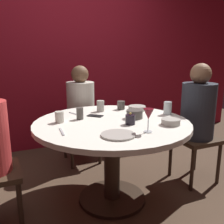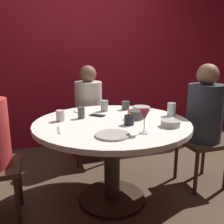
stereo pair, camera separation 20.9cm
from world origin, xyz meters
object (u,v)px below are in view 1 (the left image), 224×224
at_px(candle_holder, 130,120).
at_px(dinner_plate, 118,135).
at_px(bowl_salad_center, 171,122).
at_px(cup_far_edge, 59,117).
at_px(cup_by_left_diner, 101,106).
at_px(bowl_small_white, 135,114).
at_px(dining_table, 112,138).
at_px(cup_center_front, 168,108).
at_px(wine_glass, 148,115).
at_px(cell_phone, 95,116).
at_px(seated_diner_back, 81,104).
at_px(seated_diner_right, 198,111).
at_px(bowl_serving_large, 137,108).
at_px(cup_by_right_diner, 80,113).
at_px(cup_near_candle, 121,105).

relative_size(candle_holder, dinner_plate, 0.41).
distance_m(candle_holder, bowl_salad_center, 0.33).
bearing_deg(cup_far_edge, cup_by_left_diner, 27.82).
bearing_deg(bowl_small_white, dining_table, -177.59).
distance_m(bowl_salad_center, bowl_small_white, 0.34).
xyz_separation_m(bowl_small_white, cup_center_front, (0.36, 0.01, 0.02)).
height_order(dining_table, wine_glass, wine_glass).
xyz_separation_m(dining_table, cup_by_left_diner, (0.04, 0.38, 0.21)).
xyz_separation_m(cell_phone, cup_center_front, (0.65, -0.20, 0.06)).
relative_size(seated_diner_back, seated_diner_right, 0.96).
relative_size(bowl_serving_large, cup_center_front, 1.43).
bearing_deg(cup_by_right_diner, bowl_salad_center, -36.65).
xyz_separation_m(bowl_serving_large, cup_by_right_diner, (-0.62, -0.09, 0.03)).
relative_size(dining_table, bowl_serving_large, 7.69).
bearing_deg(bowl_small_white, cup_by_right_diner, 160.12).
bearing_deg(candle_holder, cup_center_front, 18.55).
relative_size(cell_phone, bowl_small_white, 0.98).
distance_m(cup_by_left_diner, cup_far_edge, 0.52).
distance_m(cup_by_right_diner, cup_center_front, 0.82).
bearing_deg(dining_table, bowl_small_white, 2.41).
relative_size(candle_holder, bowl_small_white, 0.69).
xyz_separation_m(dining_table, wine_glass, (0.12, -0.38, 0.28)).
xyz_separation_m(dining_table, candle_holder, (0.10, -0.15, 0.19)).
xyz_separation_m(cell_phone, bowl_salad_center, (0.46, -0.51, 0.02)).
bearing_deg(seated_diner_right, bowl_serving_large, -26.07).
bearing_deg(cell_phone, cup_near_candle, 160.11).
height_order(dining_table, cup_by_right_diner, cup_by_right_diner).
bearing_deg(seated_diner_right, seated_diner_back, -44.66).
bearing_deg(cell_phone, candle_holder, 69.62).
bearing_deg(bowl_small_white, seated_diner_right, -0.75).
height_order(cell_phone, cup_center_front, cup_center_front).
distance_m(wine_glass, cup_far_edge, 0.75).
height_order(seated_diner_back, dinner_plate, seated_diner_back).
xyz_separation_m(dinner_plate, cup_near_candle, (0.38, 0.75, 0.04)).
bearing_deg(cup_far_edge, dinner_plate, -59.53).
distance_m(seated_diner_right, dinner_plate, 1.11).
distance_m(wine_glass, bowl_serving_large, 0.71).
relative_size(bowl_salad_center, cup_by_left_diner, 1.39).
xyz_separation_m(seated_diner_right, cup_center_front, (-0.36, 0.01, 0.06)).
bearing_deg(dinner_plate, cup_far_edge, 120.47).
distance_m(dinner_plate, cup_center_front, 0.79).
distance_m(candle_holder, cup_by_left_diner, 0.53).
xyz_separation_m(seated_diner_right, cell_phone, (-1.01, 0.22, 0.00)).
bearing_deg(cell_phone, cup_by_left_diner, -170.60).
height_order(cup_by_left_diner, cup_center_front, cup_center_front).
relative_size(candle_holder, cup_by_right_diner, 0.97).
height_order(dining_table, cup_by_left_diner, cup_by_left_diner).
bearing_deg(cup_near_candle, seated_diner_right, -29.76).
height_order(wine_glass, cup_by_left_diner, wine_glass).
bearing_deg(bowl_salad_center, wine_glass, -161.15).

